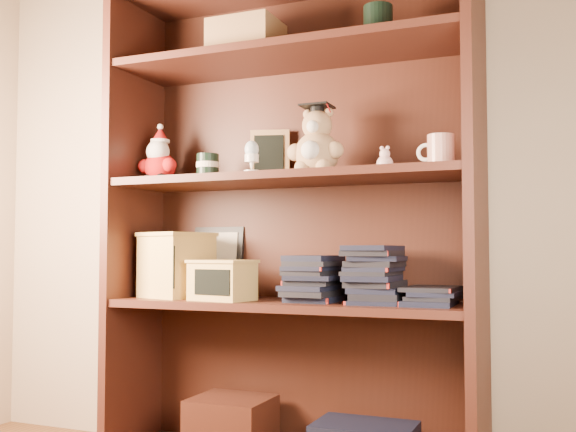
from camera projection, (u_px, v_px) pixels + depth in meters
The scene contains 16 objects.
bookcase at pixel (293, 229), 2.19m from camera, with size 1.20×0.35×1.60m.
shelf_lower at pixel (288, 305), 2.13m from camera, with size 1.14×0.33×0.02m.
shelf_upper at pixel (288, 179), 2.16m from camera, with size 1.14×0.33×0.02m.
santa_plush at pixel (159, 160), 2.34m from camera, with size 0.15×0.11×0.21m.
teachers_tin at pixel (208, 166), 2.27m from camera, with size 0.08×0.08×0.09m.
chalkboard_plaque at pixel (270, 156), 2.31m from camera, with size 0.13×0.09×0.17m.
egg_cup at pixel (252, 156), 2.13m from camera, with size 0.05×0.05×0.11m.
grad_teddy_bear at pixel (316, 147), 2.12m from camera, with size 0.19×0.16×0.23m.
pink_figurine at pixel (385, 161), 2.04m from camera, with size 0.05×0.05×0.08m.
teacher_mug at pixel (440, 152), 1.97m from camera, with size 0.11×0.08×0.10m.
certificate_frame at pixel (217, 261), 2.40m from camera, with size 0.20×0.05×0.24m.
treats_box at pixel (177, 265), 2.30m from camera, with size 0.25×0.25×0.22m.
pencils_box at pixel (222, 280), 2.16m from camera, with size 0.22×0.18×0.13m.
book_stack_left at pixel (315, 279), 2.10m from camera, with size 0.14×0.20×0.14m.
book_stack_mid at pixel (375, 274), 2.03m from camera, with size 0.14×0.20×0.18m.
book_stack_right at pixel (433, 294), 1.96m from camera, with size 0.14×0.20×0.06m.
Camera 1 is at (0.66, -0.68, 0.71)m, focal length 42.00 mm.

